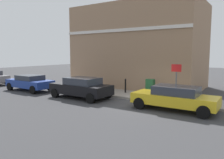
{
  "coord_description": "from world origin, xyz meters",
  "views": [
    {
      "loc": [
        -12.15,
        -5.72,
        3.06
      ],
      "look_at": [
        1.08,
        2.97,
        1.2
      ],
      "focal_mm": 35.68,
      "sensor_mm": 36.0,
      "label": 1
    }
  ],
  "objects_px": {
    "utility_cabinet": "(150,88)",
    "bollard_near_cabinet": "(125,85)",
    "car_blue": "(30,82)",
    "car_yellow": "(174,97)",
    "bollard_far_kerb": "(96,85)",
    "car_black": "(81,87)",
    "street_sign": "(176,77)"
  },
  "relations": [
    {
      "from": "utility_cabinet",
      "to": "bollard_near_cabinet",
      "type": "xyz_separation_m",
      "value": [
        0.1,
        2.03,
        0.02
      ]
    },
    {
      "from": "utility_cabinet",
      "to": "bollard_far_kerb",
      "type": "height_order",
      "value": "utility_cabinet"
    },
    {
      "from": "car_black",
      "to": "car_blue",
      "type": "relative_size",
      "value": 1.05
    },
    {
      "from": "car_yellow",
      "to": "utility_cabinet",
      "type": "distance_m",
      "value": 3.54
    },
    {
      "from": "car_black",
      "to": "car_blue",
      "type": "distance_m",
      "value": 5.57
    },
    {
      "from": "car_black",
      "to": "bollard_far_kerb",
      "type": "xyz_separation_m",
      "value": [
        1.57,
        -0.1,
        -0.05
      ]
    },
    {
      "from": "car_yellow",
      "to": "car_black",
      "type": "bearing_deg",
      "value": 2.6
    },
    {
      "from": "utility_cabinet",
      "to": "bollard_near_cabinet",
      "type": "height_order",
      "value": "utility_cabinet"
    },
    {
      "from": "utility_cabinet",
      "to": "bollard_far_kerb",
      "type": "bearing_deg",
      "value": 107.35
    },
    {
      "from": "utility_cabinet",
      "to": "street_sign",
      "type": "height_order",
      "value": "street_sign"
    },
    {
      "from": "car_yellow",
      "to": "bollard_far_kerb",
      "type": "bearing_deg",
      "value": -11.48
    },
    {
      "from": "car_black",
      "to": "utility_cabinet",
      "type": "bearing_deg",
      "value": -142.99
    },
    {
      "from": "bollard_far_kerb",
      "to": "bollard_near_cabinet",
      "type": "bearing_deg",
      "value": -53.8
    },
    {
      "from": "bollard_near_cabinet",
      "to": "street_sign",
      "type": "bearing_deg",
      "value": -105.84
    },
    {
      "from": "car_yellow",
      "to": "utility_cabinet",
      "type": "bearing_deg",
      "value": -44.57
    },
    {
      "from": "bollard_near_cabinet",
      "to": "street_sign",
      "type": "relative_size",
      "value": 0.45
    },
    {
      "from": "car_blue",
      "to": "street_sign",
      "type": "xyz_separation_m",
      "value": [
        1.66,
        -11.57,
        0.96
      ]
    },
    {
      "from": "car_blue",
      "to": "car_yellow",
      "type": "bearing_deg",
      "value": -178.15
    },
    {
      "from": "car_yellow",
      "to": "street_sign",
      "type": "height_order",
      "value": "street_sign"
    },
    {
      "from": "bollard_far_kerb",
      "to": "car_black",
      "type": "bearing_deg",
      "value": 176.32
    },
    {
      "from": "street_sign",
      "to": "bollard_far_kerb",
      "type": "bearing_deg",
      "value": 91.0
    },
    {
      "from": "car_black",
      "to": "bollard_near_cabinet",
      "type": "xyz_separation_m",
      "value": [
        2.85,
        -1.85,
        -0.05
      ]
    },
    {
      "from": "car_blue",
      "to": "street_sign",
      "type": "bearing_deg",
      "value": -171.14
    },
    {
      "from": "car_yellow",
      "to": "car_blue",
      "type": "distance_m",
      "value": 11.95
    },
    {
      "from": "bollard_near_cabinet",
      "to": "bollard_far_kerb",
      "type": "distance_m",
      "value": 2.17
    },
    {
      "from": "street_sign",
      "to": "utility_cabinet",
      "type": "bearing_deg",
      "value": 63.06
    },
    {
      "from": "car_yellow",
      "to": "car_blue",
      "type": "relative_size",
      "value": 1.06
    },
    {
      "from": "car_black",
      "to": "utility_cabinet",
      "type": "xyz_separation_m",
      "value": [
        2.75,
        -3.88,
        -0.08
      ]
    },
    {
      "from": "car_yellow",
      "to": "bollard_far_kerb",
      "type": "xyz_separation_m",
      "value": [
        1.32,
        6.28,
        -0.01
      ]
    },
    {
      "from": "car_yellow",
      "to": "bollard_near_cabinet",
      "type": "bearing_deg",
      "value": -29.46
    },
    {
      "from": "utility_cabinet",
      "to": "bollard_near_cabinet",
      "type": "bearing_deg",
      "value": 87.18
    },
    {
      "from": "car_yellow",
      "to": "bollard_near_cabinet",
      "type": "xyz_separation_m",
      "value": [
        2.6,
        4.53,
        -0.01
      ]
    }
  ]
}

